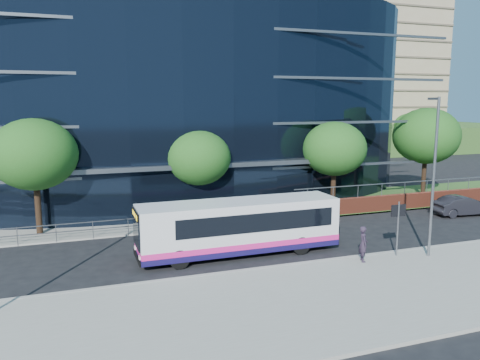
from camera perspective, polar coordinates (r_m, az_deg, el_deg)
name	(u,v)px	position (r m, az deg, el deg)	size (l,w,h in m)	color
ground	(303,258)	(24.48, 7.65, -9.41)	(200.00, 200.00, 0.00)	black
pavement_near	(358,294)	(20.42, 14.17, -13.32)	(80.00, 8.00, 0.15)	gray
kerb	(312,263)	(23.61, 8.77, -9.95)	(80.00, 0.25, 0.16)	gray
yellow_line_outer	(310,263)	(23.81, 8.53, -9.97)	(80.00, 0.08, 0.01)	gold
yellow_line_inner	(309,262)	(23.93, 8.36, -9.86)	(80.00, 0.08, 0.01)	gold
far_forecourt	(152,217)	(32.88, -10.69, -4.48)	(50.00, 8.00, 0.10)	gray
glass_office	(155,101)	(41.97, -10.36, 9.48)	(44.00, 23.10, 16.00)	black
guard_railings	(128,223)	(28.61, -13.49, -5.09)	(24.00, 0.05, 1.10)	slate
apartment_block	(319,84)	(88.77, 9.62, 11.44)	(60.00, 42.00, 30.00)	#2D511E
street_sign	(398,217)	(24.95, 18.72, -4.33)	(0.85, 0.09, 2.80)	slate
tree_far_a	(34,155)	(29.85, -23.79, 2.86)	(4.95, 4.95, 6.98)	black
tree_far_b	(199,158)	(31.26, -5.06, 2.69)	(4.29, 4.29, 6.05)	black
tree_far_c	(334,149)	(34.60, 11.45, 3.74)	(4.62, 4.62, 6.51)	black
tree_far_d	(426,136)	(40.64, 21.77, 5.00)	(5.28, 5.28, 7.44)	black
tree_dist_e	(327,125)	(69.86, 10.52, 6.58)	(4.62, 4.62, 6.51)	black
tree_dist_f	(408,125)	(80.58, 19.79, 6.32)	(4.29, 4.29, 6.05)	black
streetlight_east	(434,173)	(25.04, 22.53, 0.84)	(0.15, 0.77, 8.00)	slate
city_bus	(241,226)	(24.41, 0.11, -5.66)	(10.58, 2.51, 2.85)	silver
parked_car	(463,206)	(36.44, 25.51, -2.84)	(1.47, 4.23, 1.39)	black
pedestrian	(363,244)	(23.87, 14.80, -7.53)	(0.65, 0.42, 1.77)	#281E2E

